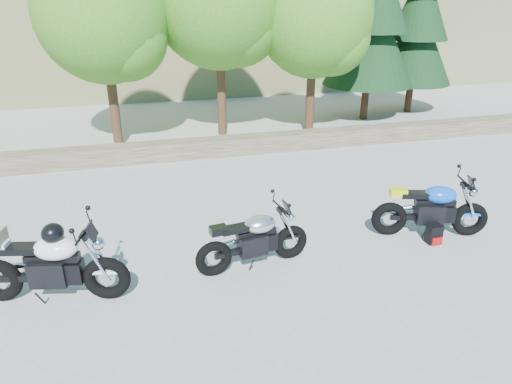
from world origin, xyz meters
TOP-DOWN VIEW (x-y plane):
  - ground at (0.00, 0.00)m, footprint 90.00×90.00m
  - stone_wall at (0.00, 5.50)m, footprint 22.00×0.55m
  - tree_decid_left at (-2.39, 7.14)m, footprint 3.67×3.67m
  - tree_decid_mid at (0.91, 7.54)m, footprint 4.08×4.08m
  - tree_decid_right at (3.71, 6.94)m, footprint 3.54×3.54m
  - conifer_near at (6.20, 8.20)m, footprint 3.17×3.17m
  - conifer_far at (8.40, 8.80)m, footprint 2.82×2.82m
  - silver_bike at (-0.19, -0.36)m, footprint 2.02×0.64m
  - white_bike at (-3.34, -0.49)m, footprint 2.29×0.83m
  - blue_bike at (3.31, -0.16)m, footprint 2.15×0.87m
  - backpack at (3.22, -0.46)m, footprint 0.27×0.23m

SIDE VIEW (x-z plane):
  - ground at x=0.00m, z-range 0.00..0.00m
  - backpack at x=3.22m, z-range -0.01..0.35m
  - stone_wall at x=0.00m, z-range 0.00..0.50m
  - silver_bike at x=-0.19m, z-range -0.01..1.00m
  - blue_bike at x=3.31m, z-range -0.01..1.09m
  - white_bike at x=-3.34m, z-range -0.01..1.27m
  - conifer_far at x=8.40m, z-range 0.13..6.41m
  - tree_decid_right at x=3.71m, z-range 0.79..6.20m
  - tree_decid_left at x=-2.39m, z-range 0.83..6.44m
  - conifer_near at x=6.20m, z-range 0.15..7.21m
  - tree_decid_mid at x=0.91m, z-range 0.92..7.16m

